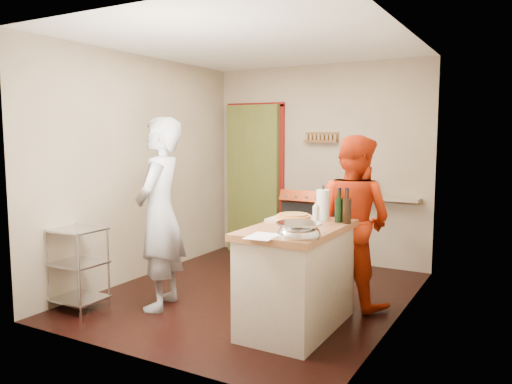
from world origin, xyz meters
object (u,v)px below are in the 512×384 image
stove (311,231)px  island (298,274)px  wire_shelving (78,264)px  person_red (353,221)px  person_stripe (160,214)px

stove → island: (0.74, -2.03, 0.03)m
wire_shelving → person_red: 2.72m
island → person_red: 0.94m
wire_shelving → person_red: person_red is taller
island → person_red: person_red is taller
stove → person_red: (0.95, -1.19, 0.39)m
stove → wire_shelving: size_ratio=1.26×
person_stripe → person_red: size_ratio=1.10×
person_red → island: bearing=92.4°
person_stripe → stove: bearing=144.6°
stove → wire_shelving: 2.94m
person_stripe → person_red: 1.89m
stove → wire_shelving: stove is taller
wire_shelving → island: island is taller
island → person_red: size_ratio=0.77×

